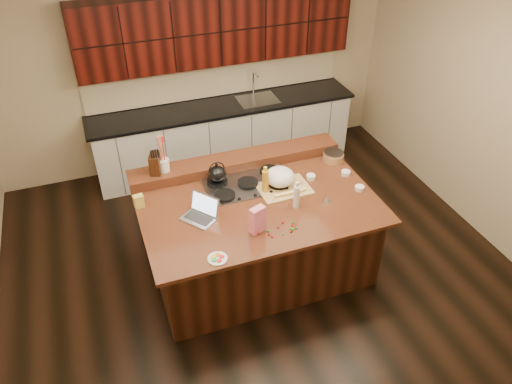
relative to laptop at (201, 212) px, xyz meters
name	(u,v)px	position (x,y,z in m)	size (l,w,h in m)	color
room	(258,166)	(0.60, 0.05, 0.37)	(5.52, 5.02, 2.72)	black
island	(258,235)	(0.60, 0.05, -0.52)	(2.40, 1.60, 0.92)	black
back_ledge	(236,161)	(0.60, 0.75, 0.00)	(2.40, 0.30, 0.12)	black
cooktop	(248,184)	(0.60, 0.35, -0.04)	(0.92, 0.52, 0.05)	gray
back_counter	(222,101)	(0.90, 2.28, 0.00)	(3.70, 0.66, 2.40)	silver
kettle	(217,174)	(0.30, 0.48, 0.07)	(0.19, 0.19, 0.17)	black
green_bowl	(279,177)	(0.90, 0.22, 0.06)	(0.26, 0.26, 0.14)	olive
laptop	(201,212)	(0.00, 0.00, 0.00)	(0.40, 0.41, 0.22)	#B7B7BC
oil_bottle	(265,182)	(0.73, 0.16, 0.08)	(0.07, 0.07, 0.27)	gold
vinegar_bottle	(296,197)	(0.93, -0.17, 0.07)	(0.06, 0.06, 0.25)	silver
wooden_tray	(281,180)	(0.92, 0.20, 0.04)	(0.55, 0.44, 0.22)	tan
ramekin_a	(346,173)	(1.68, 0.17, -0.04)	(0.10, 0.10, 0.04)	white
ramekin_b	(360,188)	(1.68, -0.14, -0.04)	(0.10, 0.10, 0.04)	white
ramekin_c	(311,177)	(1.29, 0.23, -0.04)	(0.10, 0.10, 0.04)	white
strainer_bowl	(333,157)	(1.68, 0.48, -0.01)	(0.24, 0.24, 0.09)	#996B3F
kitchen_timer	(327,199)	(1.26, -0.20, -0.02)	(0.08, 0.08, 0.07)	silver
pink_bag	(258,220)	(0.44, -0.39, 0.08)	(0.15, 0.08, 0.27)	pink
candy_plate	(218,259)	(-0.02, -0.63, -0.05)	(0.18, 0.18, 0.01)	white
package_box	(139,201)	(-0.55, 0.37, 0.01)	(0.10, 0.07, 0.14)	gold
utensil_crock	(164,165)	(-0.20, 0.75, 0.13)	(0.12, 0.12, 0.14)	white
knife_block	(155,163)	(-0.29, 0.75, 0.17)	(0.11, 0.18, 0.22)	black
gumdrop_0	(292,225)	(0.77, -0.44, -0.05)	(0.02, 0.02, 0.02)	red
gumdrop_1	(293,229)	(0.76, -0.48, -0.05)	(0.02, 0.02, 0.02)	#198C26
gumdrop_2	(283,222)	(0.71, -0.37, -0.05)	(0.02, 0.02, 0.02)	red
gumdrop_3	(268,231)	(0.53, -0.43, -0.05)	(0.02, 0.02, 0.02)	#198C26
gumdrop_4	(272,237)	(0.54, -0.52, -0.05)	(0.02, 0.02, 0.02)	red
gumdrop_5	(293,230)	(0.75, -0.50, -0.05)	(0.02, 0.02, 0.02)	#198C26
gumdrop_6	(293,228)	(0.77, -0.47, -0.05)	(0.02, 0.02, 0.02)	red
gumdrop_7	(291,229)	(0.74, -0.48, -0.05)	(0.02, 0.02, 0.02)	#198C26
gumdrop_8	(259,233)	(0.43, -0.43, -0.05)	(0.02, 0.02, 0.02)	red
gumdrop_9	(283,234)	(0.64, -0.52, -0.05)	(0.02, 0.02, 0.02)	#198C26
gumdrop_10	(269,235)	(0.52, -0.48, -0.05)	(0.02, 0.02, 0.02)	red
gumdrop_11	(293,222)	(0.80, -0.40, -0.05)	(0.02, 0.02, 0.02)	#198C26
gumdrop_12	(291,231)	(0.73, -0.51, -0.05)	(0.02, 0.02, 0.02)	red
gumdrop_13	(296,228)	(0.80, -0.49, -0.05)	(0.02, 0.02, 0.02)	#198C26
gumdrop_14	(278,227)	(0.64, -0.42, -0.05)	(0.02, 0.02, 0.02)	red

